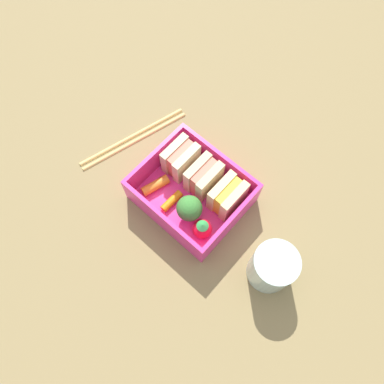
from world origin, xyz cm
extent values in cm
cube|color=olive|center=(0.00, 0.00, -1.00)|extent=(120.00, 120.00, 2.00)
cube|color=#EC3188|center=(0.00, 0.00, 0.60)|extent=(16.15, 13.76, 1.20)
cube|color=#EC3188|center=(0.00, 6.58, 3.63)|extent=(16.15, 0.60, 4.86)
cube|color=#EC3188|center=(0.00, -6.58, 3.63)|extent=(16.15, 0.60, 4.86)
cube|color=#EC3188|center=(-7.77, 0.00, 3.63)|extent=(0.60, 12.56, 4.86)
cube|color=#EC3188|center=(7.77, 0.00, 3.63)|extent=(0.60, 12.56, 4.86)
cube|color=beige|center=(-6.04, 2.69, 3.92)|extent=(1.26, 5.38, 5.44)
cube|color=#D87259|center=(-4.78, 2.69, 3.92)|extent=(1.26, 4.95, 5.01)
cube|color=beige|center=(-3.52, 2.69, 3.92)|extent=(1.26, 5.38, 5.44)
cube|color=beige|center=(-1.26, 2.69, 3.92)|extent=(1.26, 5.38, 5.44)
cube|color=#D87259|center=(0.00, 2.69, 3.92)|extent=(1.26, 4.95, 5.01)
cube|color=beige|center=(1.26, 2.69, 3.92)|extent=(1.26, 5.38, 5.44)
cube|color=#EFD48F|center=(3.52, 2.69, 3.92)|extent=(1.26, 5.38, 5.44)
cube|color=yellow|center=(4.78, 2.69, 3.92)|extent=(1.26, 4.95, 5.01)
cube|color=#EFD48F|center=(6.04, 2.69, 3.92)|extent=(1.26, 5.38, 5.44)
cylinder|color=orange|center=(-5.31, -2.83, 1.98)|extent=(2.75, 4.81, 1.55)
cylinder|color=orange|center=(-1.60, -3.00, 1.82)|extent=(1.35, 3.91, 1.24)
cylinder|color=#83BB6B|center=(1.86, -2.67, 2.00)|extent=(1.20, 1.20, 1.60)
sphere|color=#397D32|center=(1.86, -2.67, 4.18)|extent=(3.96, 3.96, 3.96)
sphere|color=red|center=(5.12, -3.44, 2.71)|extent=(3.01, 3.01, 3.01)
cone|color=green|center=(5.12, -3.44, 4.51)|extent=(1.81, 1.81, 0.60)
cylinder|color=tan|center=(-15.44, 1.66, 0.35)|extent=(6.03, 19.62, 0.70)
cylinder|color=tan|center=(-14.39, 1.37, 0.35)|extent=(6.03, 19.62, 0.70)
cylinder|color=silver|center=(16.38, -1.32, 3.72)|extent=(6.38, 6.38, 7.43)
camera|label=1|loc=(14.67, -16.42, 56.62)|focal=35.00mm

